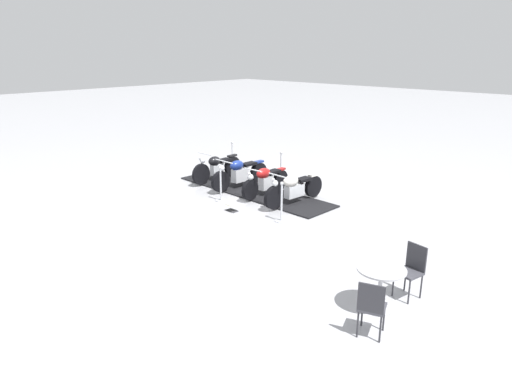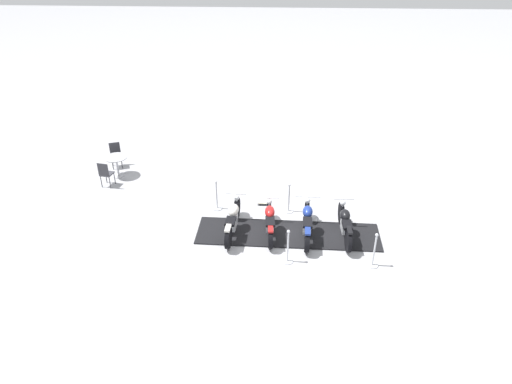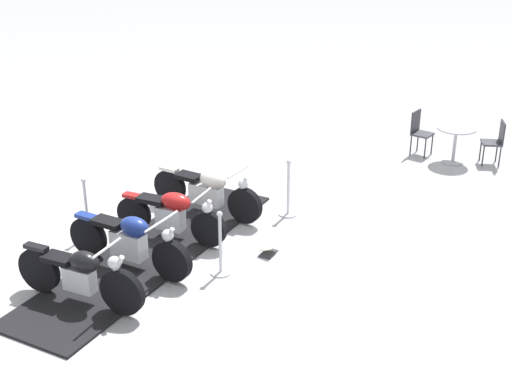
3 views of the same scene
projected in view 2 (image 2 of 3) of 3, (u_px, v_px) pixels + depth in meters
ground_plane at (288, 234)px, 14.39m from camera, size 80.00×80.00×0.00m
display_platform at (288, 234)px, 14.38m from camera, size 1.54×5.61×0.04m
motorcycle_black at (345, 223)px, 14.05m from camera, size 2.12×0.62×1.00m
motorcycle_navy at (307, 221)px, 14.12m from camera, size 2.27×0.79×0.96m
motorcycle_maroon at (270, 220)px, 14.20m from camera, size 2.04×0.63×0.90m
motorcycle_cream at (233, 218)px, 14.28m from camera, size 2.27×0.66×0.95m
stanchion_left_mid at (288, 252)px, 13.10m from camera, size 0.33×0.33×1.08m
stanchion_right_mid at (289, 203)px, 15.33m from camera, size 0.33×0.33×1.05m
stanchion_right_rear at (217, 200)px, 15.48m from camera, size 0.33×0.33×1.06m
stanchion_left_front at (374, 256)px, 12.95m from camera, size 0.34×0.34×1.09m
info_placard at (263, 203)px, 15.84m from camera, size 0.24×0.33×0.19m
cafe_table at (117, 162)px, 17.29m from camera, size 0.82×0.82×0.78m
cafe_chair_near_table at (105, 173)px, 16.62m from camera, size 0.47×0.47×0.97m
cafe_chair_across_table at (116, 153)px, 17.99m from camera, size 0.51×0.51×0.95m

